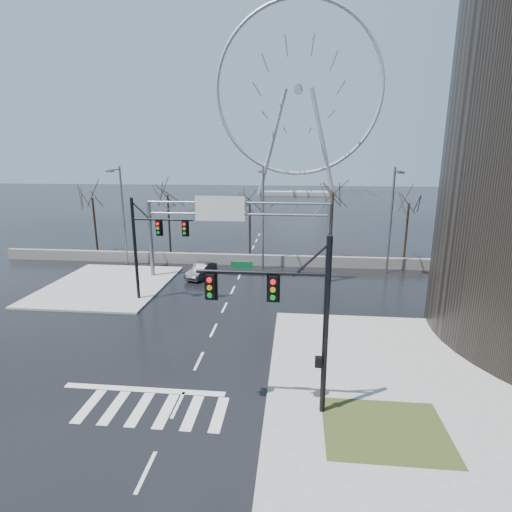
# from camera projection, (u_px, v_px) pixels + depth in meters

# --- Properties ---
(ground) EXTENTS (260.00, 260.00, 0.00)m
(ground) POSITION_uv_depth(u_px,v_px,m) (199.00, 361.00, 22.07)
(ground) COLOR black
(ground) RESTS_ON ground
(sidewalk_right_ext) EXTENTS (12.00, 10.00, 0.15)m
(sidewalk_right_ext) POSITION_uv_depth(u_px,v_px,m) (377.00, 351.00, 23.01)
(sidewalk_right_ext) COLOR gray
(sidewalk_right_ext) RESTS_ON ground
(sidewalk_far) EXTENTS (10.00, 12.00, 0.15)m
(sidewalk_far) POSITION_uv_depth(u_px,v_px,m) (108.00, 285.00, 34.69)
(sidewalk_far) COLOR gray
(sidewalk_far) RESTS_ON ground
(grass_strip) EXTENTS (5.00, 4.00, 0.02)m
(grass_strip) POSITION_uv_depth(u_px,v_px,m) (385.00, 429.00, 16.34)
(grass_strip) COLOR #2E3B18
(grass_strip) RESTS_ON sidewalk_near
(barrier_wall) EXTENTS (52.00, 0.50, 1.10)m
(barrier_wall) POSITION_uv_depth(u_px,v_px,m) (245.00, 260.00, 41.22)
(barrier_wall) COLOR slate
(barrier_wall) RESTS_ON ground
(signal_mast_near) EXTENTS (5.52, 0.41, 8.00)m
(signal_mast_near) POSITION_uv_depth(u_px,v_px,m) (293.00, 309.00, 16.47)
(signal_mast_near) COLOR black
(signal_mast_near) RESTS_ON ground
(signal_mast_far) EXTENTS (4.72, 0.41, 8.00)m
(signal_mast_far) POSITION_uv_depth(u_px,v_px,m) (149.00, 240.00, 30.09)
(signal_mast_far) COLOR black
(signal_mast_far) RESTS_ON ground
(sign_gantry) EXTENTS (16.36, 0.40, 7.60)m
(sign_gantry) POSITION_uv_depth(u_px,v_px,m) (233.00, 223.00, 35.25)
(sign_gantry) COLOR slate
(sign_gantry) RESTS_ON ground
(streetlight_left) EXTENTS (0.50, 2.55, 10.00)m
(streetlight_left) POSITION_uv_depth(u_px,v_px,m) (121.00, 209.00, 39.29)
(streetlight_left) COLOR slate
(streetlight_left) RESTS_ON ground
(streetlight_mid) EXTENTS (0.50, 2.55, 10.00)m
(streetlight_mid) POSITION_uv_depth(u_px,v_px,m) (263.00, 211.00, 37.93)
(streetlight_mid) COLOR slate
(streetlight_mid) RESTS_ON ground
(streetlight_right) EXTENTS (0.50, 2.55, 10.00)m
(streetlight_right) POSITION_uv_depth(u_px,v_px,m) (392.00, 213.00, 36.77)
(streetlight_right) COLOR slate
(streetlight_right) RESTS_ON ground
(tree_far_left) EXTENTS (3.50, 3.50, 7.00)m
(tree_far_left) POSITION_uv_depth(u_px,v_px,m) (93.00, 204.00, 45.58)
(tree_far_left) COLOR black
(tree_far_left) RESTS_ON ground
(tree_left) EXTENTS (3.75, 3.75, 7.50)m
(tree_left) POSITION_uv_depth(u_px,v_px,m) (168.00, 202.00, 44.13)
(tree_left) COLOR black
(tree_left) RESTS_ON ground
(tree_center) EXTENTS (3.25, 3.25, 6.50)m
(tree_center) POSITION_uv_depth(u_px,v_px,m) (250.00, 209.00, 44.42)
(tree_center) COLOR black
(tree_center) RESTS_ON ground
(tree_right) EXTENTS (3.90, 3.90, 7.80)m
(tree_right) POSITION_uv_depth(u_px,v_px,m) (333.00, 202.00, 42.32)
(tree_right) COLOR black
(tree_right) RESTS_ON ground
(tree_far_right) EXTENTS (3.40, 3.40, 6.80)m
(tree_far_right) POSITION_uv_depth(u_px,v_px,m) (408.00, 210.00, 42.22)
(tree_far_right) COLOR black
(tree_far_right) RESTS_ON ground
(ferris_wheel) EXTENTS (45.00, 6.00, 50.91)m
(ferris_wheel) POSITION_uv_depth(u_px,v_px,m) (298.00, 97.00, 106.73)
(ferris_wheel) COLOR gray
(ferris_wheel) RESTS_ON ground
(car) EXTENTS (2.38, 4.22, 1.32)m
(car) POSITION_uv_depth(u_px,v_px,m) (201.00, 270.00, 36.99)
(car) COLOR black
(car) RESTS_ON ground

